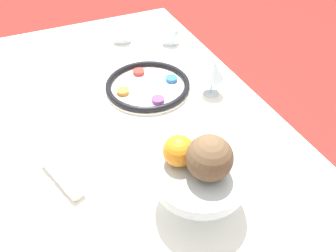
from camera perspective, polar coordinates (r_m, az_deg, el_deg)
name	(u,v)px	position (r m, az deg, el deg)	size (l,w,h in m)	color
ground_plane	(145,232)	(1.64, -4.10, -17.90)	(8.00, 8.00, 0.00)	maroon
dining_table	(140,185)	(1.34, -4.86, -10.23)	(1.52, 0.88, 0.72)	white
seder_plate	(148,86)	(1.18, -3.53, 7.04)	(0.30, 0.30, 0.03)	silver
wine_glass	(213,70)	(1.13, 7.87, 9.57)	(0.08, 0.08, 0.13)	silver
fruit_stand	(199,177)	(0.77, 5.46, -8.83)	(0.22, 0.22, 0.12)	silver
orange_fruit	(181,150)	(0.74, 2.20, -4.24)	(0.07, 0.07, 0.07)	orange
coconut	(209,158)	(0.71, 7.22, -5.54)	(0.10, 0.10, 0.10)	brown
bread_plate	(100,249)	(0.79, -11.74, -20.16)	(0.16, 0.16, 0.02)	tan
napkin_roll	(62,175)	(0.92, -18.05, -8.17)	(0.17, 0.09, 0.04)	white
cup_near	(170,36)	(1.47, 0.31, 15.46)	(0.08, 0.08, 0.07)	silver
cup_mid	(121,34)	(1.50, -8.11, 15.58)	(0.08, 0.08, 0.07)	silver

